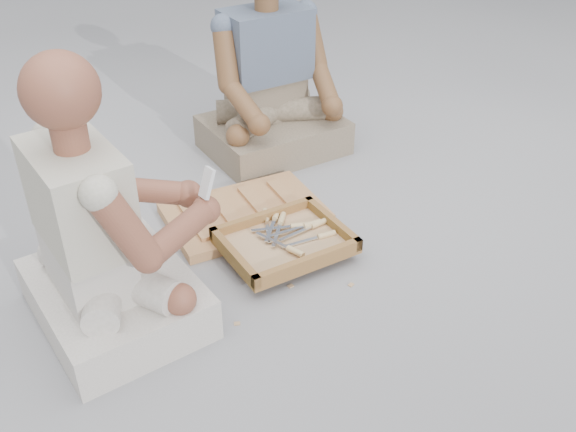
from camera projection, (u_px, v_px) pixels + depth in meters
name	position (u px, v px, depth m)	size (l,w,h in m)	color
ground	(296.00, 307.00, 2.15)	(60.00, 60.00, 0.00)	#9FA0A5
carved_panel	(245.00, 213.00, 2.59)	(0.61, 0.41, 0.04)	#955E39
tool_tray	(285.00, 242.00, 2.35)	(0.49, 0.41, 0.06)	brown
chisel_0	(275.00, 217.00, 2.46)	(0.14, 0.19, 0.02)	silver
chisel_1	(281.00, 222.00, 2.44)	(0.13, 0.20, 0.02)	silver
chisel_2	(294.00, 226.00, 2.42)	(0.22, 0.06, 0.02)	silver
chisel_3	(314.00, 225.00, 2.42)	(0.22, 0.07, 0.02)	silver
chisel_4	(307.00, 225.00, 2.42)	(0.22, 0.04, 0.02)	silver
chisel_5	(266.00, 218.00, 2.47)	(0.08, 0.22, 0.02)	silver
chisel_6	(321.00, 236.00, 2.37)	(0.22, 0.03, 0.02)	silver
chisel_7	(291.00, 249.00, 2.29)	(0.12, 0.20, 0.02)	silver
wood_chip_0	(266.00, 237.00, 2.49)	(0.02, 0.01, 0.00)	tan
wood_chip_1	(265.00, 244.00, 2.45)	(0.02, 0.01, 0.00)	tan
wood_chip_2	(198.00, 251.00, 2.41)	(0.02, 0.01, 0.00)	tan
wood_chip_3	(272.00, 247.00, 2.43)	(0.02, 0.01, 0.00)	tan
wood_chip_4	(285.00, 228.00, 2.53)	(0.02, 0.01, 0.00)	tan
wood_chip_5	(237.00, 324.00, 2.08)	(0.02, 0.01, 0.00)	tan
wood_chip_6	(334.00, 249.00, 2.42)	(0.02, 0.01, 0.00)	tan
wood_chip_7	(340.00, 249.00, 2.42)	(0.02, 0.01, 0.00)	tan
wood_chip_8	(314.00, 265.00, 2.33)	(0.02, 0.01, 0.00)	tan
wood_chip_9	(273.00, 260.00, 2.36)	(0.02, 0.01, 0.00)	tan
wood_chip_10	(291.00, 286.00, 2.24)	(0.02, 0.01, 0.00)	tan
wood_chip_11	(323.00, 258.00, 2.37)	(0.02, 0.01, 0.00)	tan
wood_chip_12	(301.00, 232.00, 2.51)	(0.02, 0.01, 0.00)	tan
wood_chip_13	(351.00, 285.00, 2.24)	(0.02, 0.01, 0.00)	tan
craftsman	(103.00, 240.00, 1.94)	(0.66, 0.66, 0.90)	beige
companion	(271.00, 87.00, 2.94)	(0.67, 0.57, 0.95)	gray
mobile_phone	(207.00, 183.00, 1.99)	(0.06, 0.05, 0.10)	white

